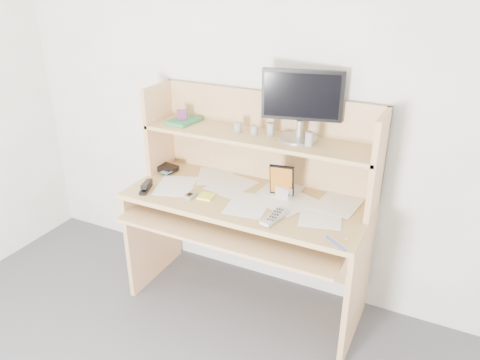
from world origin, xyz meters
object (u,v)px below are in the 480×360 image
at_px(tv_remote, 275,217).
at_px(monitor, 302,103).
at_px(desk, 252,200).
at_px(game_case, 282,180).
at_px(keyboard, 216,209).

xyz_separation_m(tv_remote, monitor, (-0.01, 0.37, 0.52)).
distance_m(tv_remote, monitor, 0.64).
height_order(desk, monitor, monitor).
bearing_deg(tv_remote, monitor, 103.73).
bearing_deg(monitor, tv_remote, -101.57).
xyz_separation_m(game_case, monitor, (0.06, 0.11, 0.43)).
height_order(tv_remote, monitor, monitor).
height_order(keyboard, monitor, monitor).
distance_m(desk, tv_remote, 0.35).
bearing_deg(desk, tv_remote, -44.69).
bearing_deg(game_case, keyboard, -164.58).
bearing_deg(keyboard, monitor, 21.98).
relative_size(desk, monitor, 3.19).
relative_size(desk, game_case, 7.16).
distance_m(keyboard, tv_remote, 0.44).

